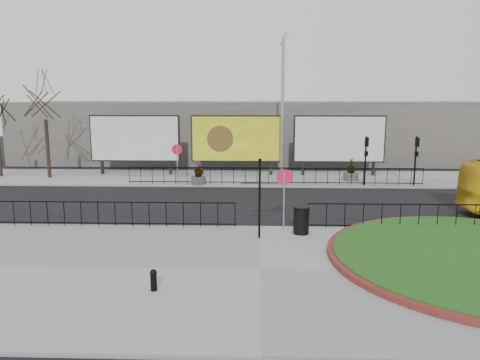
{
  "coord_description": "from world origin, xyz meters",
  "views": [
    {
      "loc": [
        -0.15,
        -18.98,
        5.49
      ],
      "look_at": [
        -0.86,
        1.75,
        1.76
      ],
      "focal_mm": 35.0,
      "sensor_mm": 36.0,
      "label": 1
    }
  ],
  "objects_px": {
    "billboard_mid": "(236,139)",
    "lamp_post": "(282,107)",
    "litter_bin": "(301,220)",
    "bollard": "(154,279)",
    "planter_c": "(351,172)",
    "fingerpost_sign": "(260,190)",
    "planter_a": "(198,175)"
  },
  "relations": [
    {
      "from": "bollard",
      "to": "planter_c",
      "type": "relative_size",
      "value": 0.43
    },
    {
      "from": "billboard_mid",
      "to": "planter_c",
      "type": "xyz_separation_m",
      "value": [
        7.5,
        -1.97,
        -1.95
      ]
    },
    {
      "from": "billboard_mid",
      "to": "lamp_post",
      "type": "xyz_separation_m",
      "value": [
        3.01,
        -1.97,
        2.23
      ]
    },
    {
      "from": "bollard",
      "to": "litter_bin",
      "type": "distance_m",
      "value": 7.34
    },
    {
      "from": "lamp_post",
      "to": "bollard",
      "type": "xyz_separation_m",
      "value": [
        -4.5,
        -17.72,
        -4.36
      ]
    },
    {
      "from": "planter_a",
      "to": "planter_c",
      "type": "xyz_separation_m",
      "value": [
        9.7,
        1.6,
        -0.03
      ]
    },
    {
      "from": "litter_bin",
      "to": "bollard",
      "type": "bearing_deg",
      "value": -129.32
    },
    {
      "from": "lamp_post",
      "to": "litter_bin",
      "type": "distance_m",
      "value": 12.74
    },
    {
      "from": "planter_c",
      "to": "fingerpost_sign",
      "type": "bearing_deg",
      "value": -115.39
    },
    {
      "from": "bollard",
      "to": "planter_a",
      "type": "height_order",
      "value": "planter_a"
    },
    {
      "from": "fingerpost_sign",
      "to": "billboard_mid",
      "type": "bearing_deg",
      "value": 90.97
    },
    {
      "from": "litter_bin",
      "to": "lamp_post",
      "type": "bearing_deg",
      "value": 90.7
    },
    {
      "from": "bollard",
      "to": "planter_c",
      "type": "bearing_deg",
      "value": 63.09
    },
    {
      "from": "fingerpost_sign",
      "to": "planter_c",
      "type": "xyz_separation_m",
      "value": [
        6.0,
        12.65,
        -1.33
      ]
    },
    {
      "from": "lamp_post",
      "to": "planter_a",
      "type": "height_order",
      "value": "lamp_post"
    },
    {
      "from": "billboard_mid",
      "to": "lamp_post",
      "type": "bearing_deg",
      "value": -33.25
    },
    {
      "from": "lamp_post",
      "to": "planter_c",
      "type": "xyz_separation_m",
      "value": [
        4.49,
        -0.0,
        -4.18
      ]
    },
    {
      "from": "bollard",
      "to": "lamp_post",
      "type": "bearing_deg",
      "value": 75.75
    },
    {
      "from": "fingerpost_sign",
      "to": "litter_bin",
      "type": "distance_m",
      "value": 2.2
    },
    {
      "from": "lamp_post",
      "to": "planter_c",
      "type": "distance_m",
      "value": 6.13
    },
    {
      "from": "fingerpost_sign",
      "to": "bollard",
      "type": "relative_size",
      "value": 4.94
    },
    {
      "from": "planter_c",
      "to": "planter_a",
      "type": "bearing_deg",
      "value": -170.64
    },
    {
      "from": "lamp_post",
      "to": "litter_bin",
      "type": "xyz_separation_m",
      "value": [
        0.15,
        -12.04,
        -4.15
      ]
    },
    {
      "from": "litter_bin",
      "to": "planter_c",
      "type": "bearing_deg",
      "value": 70.15
    },
    {
      "from": "lamp_post",
      "to": "bollard",
      "type": "relative_size",
      "value": 14.78
    },
    {
      "from": "planter_a",
      "to": "fingerpost_sign",
      "type": "bearing_deg",
      "value": -71.5
    },
    {
      "from": "bollard",
      "to": "planter_a",
      "type": "relative_size",
      "value": 0.43
    },
    {
      "from": "bollard",
      "to": "litter_bin",
      "type": "relative_size",
      "value": 0.57
    },
    {
      "from": "billboard_mid",
      "to": "litter_bin",
      "type": "xyz_separation_m",
      "value": [
        3.15,
        -14.01,
        -1.92
      ]
    },
    {
      "from": "billboard_mid",
      "to": "bollard",
      "type": "bearing_deg",
      "value": -94.34
    },
    {
      "from": "billboard_mid",
      "to": "litter_bin",
      "type": "bearing_deg",
      "value": -77.32
    },
    {
      "from": "litter_bin",
      "to": "planter_c",
      "type": "distance_m",
      "value": 12.8
    }
  ]
}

